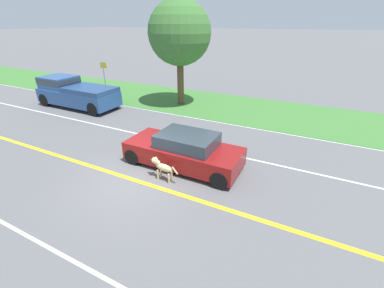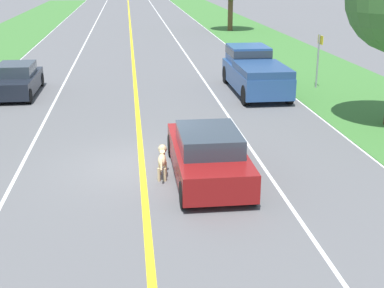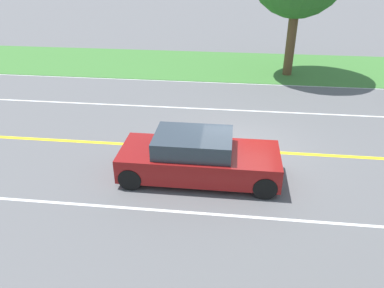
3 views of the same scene
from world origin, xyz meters
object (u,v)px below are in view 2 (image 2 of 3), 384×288
oncoming_car (16,80)px  street_sign (319,55)px  dog (162,159)px  pickup_truck (254,70)px  ego_car (208,155)px

oncoming_car → street_sign: (13.89, -0.34, 0.95)m
dog → pickup_truck: bearing=69.8°
dog → ego_car: bearing=-5.2°
ego_car → dog: size_ratio=3.67×
dog → oncoming_car: bearing=124.4°
dog → street_sign: street_sign is taller
ego_car → oncoming_car: 13.04m
oncoming_car → street_sign: bearing=178.6°
pickup_truck → street_sign: street_sign is taller
dog → street_sign: (8.03, 10.36, 1.08)m
dog → pickup_truck: size_ratio=0.22×
pickup_truck → oncoming_car: 10.80m
dog → street_sign: bearing=58.0°
pickup_truck → oncoming_car: pickup_truck is taller
dog → oncoming_car: 12.21m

